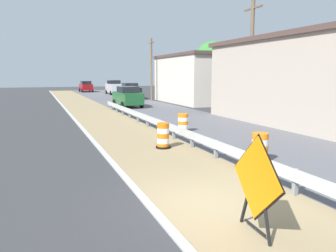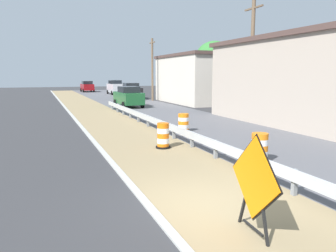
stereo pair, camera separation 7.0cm
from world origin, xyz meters
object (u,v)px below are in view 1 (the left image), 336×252
traffic_barrel_mid (183,124)px  car_mid_far_lane (130,91)px  utility_pole_near (251,60)px  traffic_barrel_nearest (260,149)px  car_lead_far_lane (86,86)px  car_lead_near_lane (128,97)px  warning_sign_diamond (256,181)px  car_trailing_near_lane (114,87)px  traffic_barrel_close (163,137)px  utility_pole_mid (151,69)px

traffic_barrel_mid → car_mid_far_lane: size_ratio=0.22×
car_mid_far_lane → utility_pole_near: bearing=5.6°
traffic_barrel_nearest → car_lead_far_lane: (1.06, 51.05, 0.50)m
car_lead_near_lane → car_lead_far_lane: bearing=-2.5°
traffic_barrel_nearest → traffic_barrel_mid: 6.73m
warning_sign_diamond → car_trailing_near_lane: 46.94m
traffic_barrel_nearest → car_lead_far_lane: 51.07m
car_mid_far_lane → traffic_barrel_nearest: bearing=-6.0°
traffic_barrel_mid → car_lead_near_lane: size_ratio=0.22×
traffic_barrel_mid → car_lead_far_lane: (0.99, 44.32, 0.53)m
car_lead_far_lane → traffic_barrel_mid: bearing=176.9°
car_mid_far_lane → traffic_barrel_close: bearing=-11.6°
car_lead_near_lane → car_lead_far_lane: size_ratio=1.11×
traffic_barrel_close → utility_pole_near: utility_pole_near is taller
utility_pole_near → utility_pole_mid: 19.14m
traffic_barrel_nearest → car_mid_far_lane: car_mid_far_lane is taller
car_lead_near_lane → traffic_barrel_mid: bearing=174.8°
utility_pole_mid → car_mid_far_lane: bearing=114.6°
utility_pole_near → utility_pole_mid: (-0.19, 19.13, -0.23)m
car_trailing_near_lane → utility_pole_mid: utility_pole_mid is taller
traffic_barrel_close → traffic_barrel_mid: (2.45, 3.33, -0.04)m
utility_pole_mid → car_lead_far_lane: bearing=100.7°
car_trailing_near_lane → car_lead_far_lane: (-3.12, 9.07, -0.13)m
car_lead_far_lane → utility_pole_near: bearing=-175.7°
car_trailing_near_lane → car_mid_far_lane: car_trailing_near_lane is taller
traffic_barrel_nearest → traffic_barrel_close: traffic_barrel_close is taller
car_trailing_near_lane → traffic_barrel_close: bearing=-10.2°
traffic_barrel_nearest → warning_sign_diamond: bearing=-128.4°
traffic_barrel_nearest → car_lead_near_lane: (0.87, 21.41, 0.51)m
traffic_barrel_nearest → car_mid_far_lane: (3.84, 31.27, 0.55)m
traffic_barrel_mid → utility_pole_mid: bearing=75.5°
traffic_barrel_nearest → utility_pole_mid: (5.48, 27.68, 3.31)m
car_trailing_near_lane → traffic_barrel_mid: bearing=-7.2°
car_trailing_near_lane → car_lead_far_lane: car_trailing_near_lane is taller
car_lead_far_lane → utility_pole_near: 42.86m
traffic_barrel_close → car_mid_far_lane: car_mid_far_lane is taller
car_trailing_near_lane → car_mid_far_lane: (-0.34, -10.71, -0.08)m
traffic_barrel_close → traffic_barrel_mid: size_ratio=1.08×
traffic_barrel_nearest → car_lead_near_lane: size_ratio=0.23×
car_lead_far_lane → traffic_barrel_nearest: bearing=177.0°
warning_sign_diamond → utility_pole_mid: size_ratio=0.28×
traffic_barrel_close → utility_pole_mid: size_ratio=0.15×
traffic_barrel_mid → utility_pole_near: size_ratio=0.13×
car_lead_far_lane → car_mid_far_lane: car_mid_far_lane is taller
traffic_barrel_close → car_trailing_near_lane: (6.56, 38.59, 0.62)m
car_mid_far_lane → utility_pole_near: (1.83, -22.72, 2.99)m
car_lead_near_lane → utility_pole_mid: bearing=-38.4°
traffic_barrel_nearest → utility_pole_near: utility_pole_near is taller
utility_pole_mid → car_lead_near_lane: bearing=-126.3°
traffic_barrel_nearest → utility_pole_near: 10.85m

